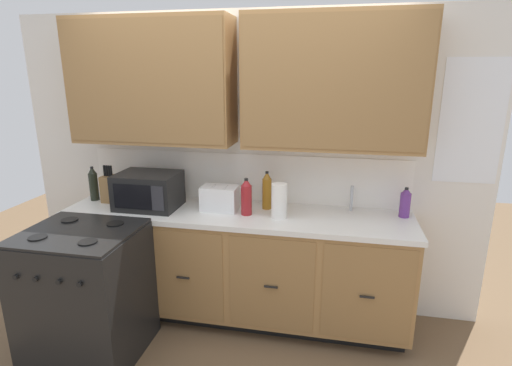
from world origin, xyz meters
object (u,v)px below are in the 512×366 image
(toaster, at_px, (220,198))
(knife_block, at_px, (110,188))
(microwave, at_px, (148,190))
(stove_range, at_px, (86,293))
(bottle_amber, at_px, (267,191))
(bottle_red, at_px, (246,197))
(bottle_violet, at_px, (405,203))
(paper_towel_roll, at_px, (279,201))
(bottle_dark, at_px, (94,184))

(toaster, distance_m, knife_block, 0.96)
(microwave, height_order, knife_block, knife_block)
(microwave, distance_m, knife_block, 0.39)
(stove_range, relative_size, bottle_amber, 3.13)
(stove_range, bearing_deg, bottle_amber, 33.06)
(bottle_amber, bearing_deg, bottle_red, -127.85)
(bottle_violet, height_order, bottle_amber, bottle_amber)
(toaster, distance_m, paper_towel_roll, 0.49)
(toaster, bearing_deg, bottle_violet, 4.93)
(paper_towel_roll, distance_m, bottle_dark, 1.60)
(stove_range, distance_m, bottle_amber, 1.51)
(microwave, distance_m, bottle_amber, 0.94)
(toaster, distance_m, bottle_dark, 1.11)
(toaster, xyz_separation_m, bottle_amber, (0.36, 0.10, 0.05))
(knife_block, distance_m, bottle_amber, 1.32)
(microwave, bearing_deg, bottle_dark, 171.28)
(paper_towel_roll, bearing_deg, bottle_red, 176.55)
(stove_range, xyz_separation_m, microwave, (0.23, 0.60, 0.59))
(bottle_violet, height_order, bottle_red, bottle_red)
(microwave, xyz_separation_m, bottle_violet, (1.97, 0.17, -0.03))
(bottle_violet, bearing_deg, microwave, -174.98)
(stove_range, distance_m, microwave, 0.87)
(stove_range, height_order, toaster, toaster)
(bottle_dark, bearing_deg, paper_towel_roll, -3.90)
(bottle_dark, height_order, bottle_amber, bottle_amber)
(bottle_violet, xyz_separation_m, bottle_dark, (-2.51, -0.09, 0.03))
(microwave, relative_size, bottle_amber, 1.58)
(knife_block, bearing_deg, bottle_amber, 3.32)
(stove_range, height_order, microwave, microwave)
(toaster, distance_m, bottle_violet, 1.41)
(toaster, relative_size, knife_block, 0.90)
(microwave, distance_m, bottle_violet, 1.98)
(toaster, bearing_deg, stove_range, -140.82)
(microwave, distance_m, bottle_dark, 0.54)
(stove_range, xyz_separation_m, knife_block, (-0.16, 0.68, 0.57))
(stove_range, relative_size, knife_block, 3.06)
(paper_towel_roll, xyz_separation_m, bottle_violet, (0.92, 0.20, -0.02))
(microwave, xyz_separation_m, toaster, (0.57, 0.05, -0.04))
(knife_block, height_order, bottle_dark, knife_block)
(bottle_dark, bearing_deg, knife_block, -1.78)
(toaster, bearing_deg, bottle_red, -15.52)
(knife_block, distance_m, bottle_red, 1.19)
(toaster, height_order, knife_block, knife_block)
(bottle_amber, bearing_deg, knife_block, -176.68)
(stove_range, height_order, knife_block, knife_block)
(stove_range, bearing_deg, microwave, 69.34)
(bottle_amber, bearing_deg, stove_range, -146.94)
(bottle_dark, height_order, bottle_red, bottle_dark)
(microwave, height_order, bottle_amber, bottle_amber)
(paper_towel_roll, height_order, bottle_amber, bottle_amber)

